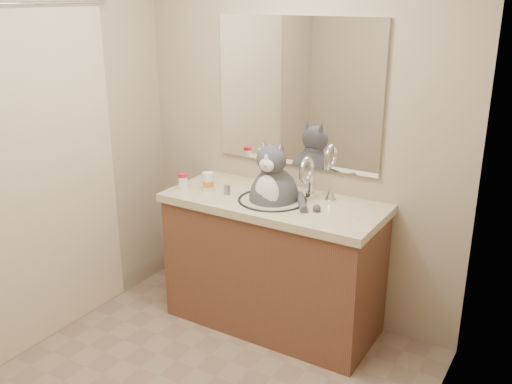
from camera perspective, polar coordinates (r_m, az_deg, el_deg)
room at (r=2.56m, az=-8.79°, el=0.35°), size 2.22×2.52×2.42m
vanity at (r=3.59m, az=1.74°, el=-6.84°), size 1.34×0.59×1.12m
mirror at (r=3.51m, az=4.12°, el=9.84°), size 1.10×0.02×0.90m
shower_curtain at (r=3.41m, az=-21.26°, el=1.06°), size 0.02×1.30×1.93m
cat at (r=3.42m, az=1.75°, el=-0.26°), size 0.45×0.36×0.59m
pill_bottle_redcap at (r=3.63m, az=-7.32°, el=1.10°), size 0.07×0.07×0.10m
pill_bottle_orange at (r=3.57m, az=-4.82°, el=1.00°), size 0.09×0.09×0.12m
grey_canister at (r=3.50m, az=-2.92°, el=0.23°), size 0.05×0.05×0.06m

